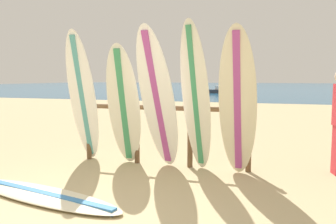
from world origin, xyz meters
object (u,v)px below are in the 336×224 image
object	(u,v)px
surfboard_leaning_left	(124,106)
surfboard_leaning_center_right	(238,104)
surfboard_rack	(163,124)
surfboard_leaning_center_left	(158,101)
small_boat_offshore	(220,91)
surfboard_lying_on_sand	(42,195)
surfboard_leaning_center	(196,98)
surfboard_leaning_far_left	(83,98)

from	to	relation	value
surfboard_leaning_left	surfboard_leaning_center_right	distance (m)	1.92
surfboard_rack	surfboard_leaning_center_left	world-z (taller)	surfboard_leaning_center_left
surfboard_leaning_center_left	surfboard_leaning_center_right	xyz separation A→B (m)	(1.24, 0.02, -0.02)
surfboard_leaning_center_left	small_boat_offshore	distance (m)	28.36
surfboard_leaning_left	surfboard_lying_on_sand	size ratio (longest dim) A/B	0.81
surfboard_leaning_center_left	surfboard_leaning_center	bearing A→B (deg)	13.55
surfboard_leaning_center	surfboard_lying_on_sand	world-z (taller)	surfboard_leaning_center
surfboard_rack	surfboard_leaning_center	distance (m)	0.85
surfboard_rack	surfboard_lying_on_sand	bearing A→B (deg)	-115.99
surfboard_leaning_far_left	surfboard_leaning_center_left	xyz separation A→B (m)	(1.44, -0.14, -0.00)
surfboard_rack	surfboard_leaning_left	bearing A→B (deg)	-157.16
surfboard_leaning_center_left	surfboard_lying_on_sand	bearing A→B (deg)	-123.37
surfboard_leaning_left	small_boat_offshore	world-z (taller)	surfboard_leaning_left
surfboard_leaning_center	surfboard_leaning_center_right	bearing A→B (deg)	-10.34
surfboard_leaning_center_left	surfboard_leaning_center_right	bearing A→B (deg)	0.91
surfboard_rack	surfboard_lying_on_sand	world-z (taller)	surfboard_rack
surfboard_lying_on_sand	small_boat_offshore	xyz separation A→B (m)	(-2.19, 29.71, 0.22)
surfboard_leaning_far_left	surfboard_leaning_center	xyz separation A→B (m)	(2.02, -0.00, 0.04)
surfboard_rack	small_boat_offshore	bearing A→B (deg)	96.50
small_boat_offshore	surfboard_leaning_left	bearing A→B (deg)	-84.80
surfboard_leaning_far_left	small_boat_offshore	bearing A→B (deg)	93.63
surfboard_leaning_center_left	surfboard_leaning_center_right	world-z (taller)	surfboard_leaning_center_left
surfboard_leaning_center_right	surfboard_lying_on_sand	world-z (taller)	surfboard_leaning_center_right
surfboard_lying_on_sand	surfboard_leaning_center_left	bearing A→B (deg)	56.63
surfboard_leaning_left	surfboard_leaning_center	distance (m)	1.26
surfboard_rack	surfboard_lying_on_sand	size ratio (longest dim) A/B	1.17
surfboard_leaning_far_left	surfboard_lying_on_sand	bearing A→B (deg)	-76.18
surfboard_leaning_center	small_boat_offshore	bearing A→B (deg)	97.72
surfboard_leaning_far_left	surfboard_leaning_left	xyz separation A→B (m)	(0.77, 0.03, -0.12)
surfboard_rack	surfboard_leaning_center	xyz separation A→B (m)	(0.64, -0.29, 0.48)
surfboard_rack	surfboard_leaning_center_left	distance (m)	0.61
surfboard_rack	surfboard_leaning_left	distance (m)	0.74
surfboard_leaning_center_right	small_boat_offshore	xyz separation A→B (m)	(-4.46, 28.14, -0.88)
surfboard_rack	surfboard_leaning_center	size ratio (longest dim) A/B	1.25
surfboard_leaning_far_left	surfboard_leaning_center	bearing A→B (deg)	-0.01
surfboard_leaning_far_left	surfboard_leaning_left	world-z (taller)	surfboard_leaning_far_left
surfboard_leaning_center_left	surfboard_leaning_left	bearing A→B (deg)	165.93
surfboard_leaning_center	surfboard_leaning_center_left	bearing A→B (deg)	-166.45
surfboard_leaning_center	small_boat_offshore	world-z (taller)	surfboard_leaning_center
surfboard_rack	surfboard_leaning_center_right	bearing A→B (deg)	-17.39
surfboard_leaning_far_left	surfboard_lying_on_sand	distance (m)	2.07
surfboard_leaning_far_left	surfboard_leaning_center_left	bearing A→B (deg)	-5.59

